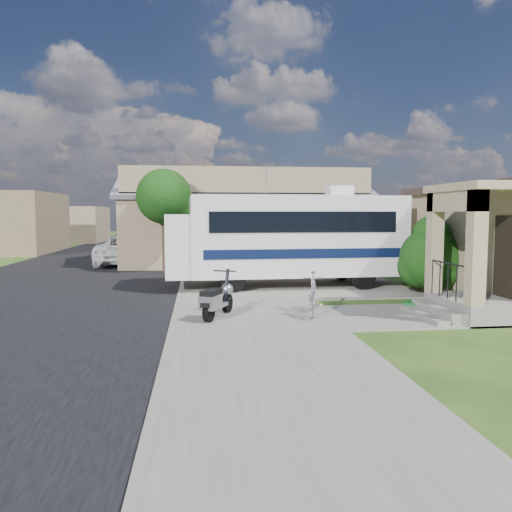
{
  "coord_description": "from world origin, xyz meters",
  "views": [
    {
      "loc": [
        -2.3,
        -13.16,
        2.68
      ],
      "look_at": [
        -0.5,
        2.5,
        1.3
      ],
      "focal_mm": 35.0,
      "sensor_mm": 36.0,
      "label": 1
    }
  ],
  "objects": [
    {
      "name": "van",
      "position": [
        -6.52,
        19.7,
        0.8
      ],
      "size": [
        2.87,
        5.74,
        1.6
      ],
      "primitive_type": "imported",
      "rotation": [
        0.0,
        0.0,
        0.12
      ],
      "color": "white",
      "rests_on": "ground"
    },
    {
      "name": "pickup_truck",
      "position": [
        -5.93,
        13.01,
        0.76
      ],
      "size": [
        2.77,
        5.56,
        1.51
      ],
      "primitive_type": "imported",
      "rotation": [
        0.0,
        0.0,
        3.09
      ],
      "color": "white",
      "rests_on": "ground"
    },
    {
      "name": "bicycle",
      "position": [
        0.62,
        -0.7,
        0.54
      ],
      "size": [
        0.86,
        1.86,
        1.08
      ],
      "primitive_type": "imported",
      "rotation": [
        0.0,
        0.0,
        -0.21
      ],
      "color": "#97969D",
      "rests_on": "ground"
    },
    {
      "name": "scooter",
      "position": [
        -1.88,
        -0.89,
        0.51
      ],
      "size": [
        0.98,
        1.66,
        1.15
      ],
      "rotation": [
        0.0,
        0.0,
        -0.43
      ],
      "color": "black",
      "rests_on": "ground"
    },
    {
      "name": "warehouse",
      "position": [
        0.0,
        13.97,
        1.99
      ],
      "size": [
        12.5,
        8.4,
        5.04
      ],
      "color": "#806A50",
      "rests_on": "ground"
    },
    {
      "name": "walk_slab",
      "position": [
        3.0,
        -1.0,
        0.03
      ],
      "size": [
        4.0,
        3.0,
        0.05
      ],
      "primitive_type": "cube",
      "color": "#626158",
      "rests_on": "ground"
    },
    {
      "name": "garden_hose",
      "position": [
        3.48,
        -0.19,
        0.09
      ],
      "size": [
        0.42,
        0.42,
        0.19
      ],
      "primitive_type": "cylinder",
      "color": "#135F23",
      "rests_on": "ground"
    },
    {
      "name": "driveway_slab",
      "position": [
        1.5,
        4.5,
        0.03
      ],
      "size": [
        7.0,
        6.0,
        0.05
      ],
      "primitive_type": "cube",
      "color": "#626158",
      "rests_on": "ground"
    },
    {
      "name": "distant_bldg_near",
      "position": [
        -15.0,
        34.0,
        1.6
      ],
      "size": [
        8.0,
        7.0,
        3.2
      ],
      "primitive_type": "cube",
      "color": "#806A50",
      "rests_on": "ground"
    },
    {
      "name": "street_tree_c",
      "position": [
        -3.7,
        28.05,
        3.1
      ],
      "size": [
        2.44,
        2.4,
        4.42
      ],
      "color": "black",
      "rests_on": "ground"
    },
    {
      "name": "sidewalk_slab",
      "position": [
        -1.0,
        10.0,
        0.03
      ],
      "size": [
        4.0,
        80.0,
        0.06
      ],
      "primitive_type": "cube",
      "color": "#626158",
      "rests_on": "ground"
    },
    {
      "name": "street_tree_a",
      "position": [
        -3.7,
        9.05,
        3.25
      ],
      "size": [
        2.44,
        2.4,
        4.58
      ],
      "color": "black",
      "rests_on": "ground"
    },
    {
      "name": "motorhome",
      "position": [
        0.83,
        4.4,
        1.83
      ],
      "size": [
        8.41,
        2.95,
        4.27
      ],
      "rotation": [
        0.0,
        0.0,
        0.04
      ],
      "color": "silver",
      "rests_on": "ground"
    },
    {
      "name": "street_slab",
      "position": [
        -7.5,
        10.0,
        0.01
      ],
      "size": [
        9.0,
        80.0,
        0.02
      ],
      "primitive_type": "cube",
      "color": "black",
      "rests_on": "ground"
    },
    {
      "name": "shrub",
      "position": [
        5.02,
        1.86,
        1.32
      ],
      "size": [
        2.1,
        2.0,
        2.58
      ],
      "color": "black",
      "rests_on": "ground"
    },
    {
      "name": "street_tree_b",
      "position": [
        -3.7,
        19.05,
        3.39
      ],
      "size": [
        2.44,
        2.4,
        4.73
      ],
      "color": "black",
      "rests_on": "ground"
    },
    {
      "name": "ground",
      "position": [
        0.0,
        0.0,
        0.0
      ],
      "size": [
        120.0,
        120.0,
        0.0
      ],
      "primitive_type": "plane",
      "color": "#1D3C10"
    }
  ]
}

